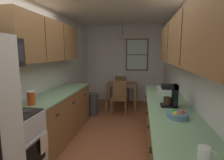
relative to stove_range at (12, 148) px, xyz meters
name	(u,v)px	position (x,y,z in m)	size (l,w,h in m)	color
ground_plane	(112,133)	(0.99, 1.62, -0.47)	(12.00, 12.00, 0.00)	brown
wall_left	(48,71)	(-0.36, 1.62, 0.80)	(0.10, 9.00, 2.55)	silver
wall_right	(183,73)	(2.34, 1.62, 0.80)	(0.10, 9.00, 2.55)	silver
wall_back	(124,64)	(0.99, 4.27, 0.80)	(4.40, 0.10, 2.55)	silver
ceiling_slab	(112,2)	(0.99, 1.62, 2.12)	(4.40, 9.00, 0.08)	white
stove_range	(12,148)	(0.00, 0.00, 0.00)	(0.66, 0.58, 1.10)	silver
counter_left	(59,114)	(-0.01, 1.33, -0.02)	(0.64, 2.08, 0.90)	olive
upper_cabinets_left	(48,41)	(-0.15, 1.28, 1.40)	(0.33, 2.16, 0.74)	olive
counter_right	(169,137)	(1.99, 0.67, -0.02)	(0.64, 3.35, 0.90)	olive
upper_cabinets_right	(186,40)	(2.13, 0.62, 1.34)	(0.33, 3.03, 0.63)	olive
dining_table	(122,88)	(1.01, 3.40, 0.15)	(0.87, 0.78, 0.75)	brown
dining_chair_near	(119,96)	(1.01, 2.81, 0.03)	(0.41, 0.41, 0.90)	brown
dining_chair_far	(122,88)	(0.93, 4.00, 0.03)	(0.45, 0.45, 0.90)	brown
pendant_light	(122,37)	(1.01, 3.40, 1.62)	(0.31, 0.31, 0.51)	black
back_window	(137,55)	(1.42, 4.20, 1.12)	(0.73, 0.05, 1.05)	brown
trash_bin	(92,104)	(0.29, 2.67, -0.18)	(0.32, 0.32, 0.58)	#3F3F42
storage_canister	(31,98)	(-0.01, 0.46, 0.53)	(0.12, 0.12, 0.21)	#D84C19
dish_towel	(44,143)	(0.35, 0.15, 0.03)	(0.02, 0.16, 0.24)	beige
coffee_maker	(171,95)	(2.00, 0.71, 0.59)	(0.22, 0.18, 0.32)	black
mug_by_coffeemaker	(164,87)	(2.05, 1.92, 0.48)	(0.11, 0.07, 0.10)	white
mug_spare	(204,153)	(2.03, -0.59, 0.48)	(0.12, 0.09, 0.10)	white
fruit_bowl	(178,115)	(2.01, 0.26, 0.47)	(0.24, 0.24, 0.09)	#597F9E
dish_rack	(165,90)	(2.03, 1.62, 0.48)	(0.28, 0.34, 0.10)	silver
table_serving_bowl	(121,83)	(0.97, 3.38, 0.31)	(0.20, 0.20, 0.06)	#E0D14C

